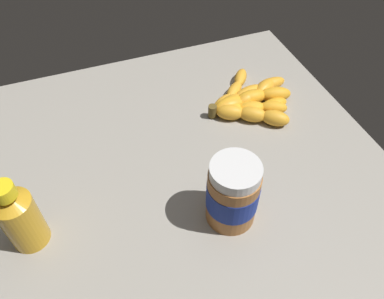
{
  "coord_description": "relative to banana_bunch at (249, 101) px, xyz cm",
  "views": [
    {
      "loc": [
        -15.45,
        -49.04,
        61.24
      ],
      "look_at": [
        2.3,
        -1.19,
        4.24
      ],
      "focal_mm": 35.29,
      "sensor_mm": 36.0,
      "label": 1
    }
  ],
  "objects": [
    {
      "name": "honey_bottle",
      "position": [
        -51.98,
        -18.49,
        5.3
      ],
      "size": [
        6.47,
        6.47,
        15.48
      ],
      "color": "gold",
      "rests_on": "ground_plane"
    },
    {
      "name": "peanut_butter_jar",
      "position": [
        -16.66,
        -26.42,
        5.2
      ],
      "size": [
        9.34,
        9.34,
        14.13
      ],
      "color": "#9E602D",
      "rests_on": "ground_plane"
    },
    {
      "name": "banana_bunch",
      "position": [
        0.0,
        0.0,
        0.0
      ],
      "size": [
        22.86,
        23.81,
        3.66
      ],
      "color": "gold",
      "rests_on": "ground_plane"
    },
    {
      "name": "ground_plane",
      "position": [
        -21.23,
        -10.83,
        -4.1
      ],
      "size": [
        85.4,
        79.82,
        4.84
      ],
      "primitive_type": "cube",
      "color": "gray"
    }
  ]
}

